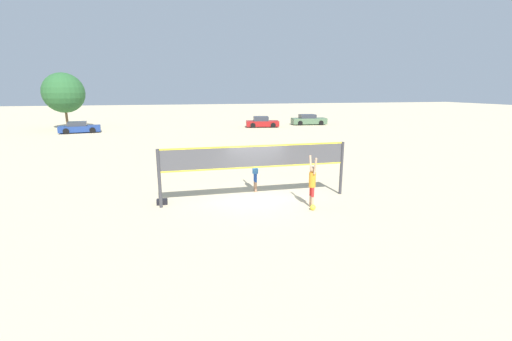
# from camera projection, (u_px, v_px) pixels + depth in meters

# --- Properties ---
(ground_plane) EXTENTS (200.00, 200.00, 0.00)m
(ground_plane) POSITION_uv_depth(u_px,v_px,m) (256.00, 200.00, 15.17)
(ground_plane) COLOR beige
(volleyball_net) EXTENTS (8.28, 0.14, 2.46)m
(volleyball_net) POSITION_uv_depth(u_px,v_px,m) (256.00, 162.00, 14.78)
(volleyball_net) COLOR #38383D
(volleyball_net) RESTS_ON ground_plane
(player_spiker) EXTENTS (0.28, 0.71, 2.16)m
(player_spiker) POSITION_uv_depth(u_px,v_px,m) (312.00, 181.00, 14.02)
(player_spiker) COLOR tan
(player_spiker) RESTS_ON ground_plane
(player_blocker) EXTENTS (0.28, 0.71, 2.21)m
(player_blocker) POSITION_uv_depth(u_px,v_px,m) (255.00, 168.00, 16.20)
(player_blocker) COLOR tan
(player_blocker) RESTS_ON ground_plane
(volleyball) EXTENTS (0.23, 0.23, 0.23)m
(volleyball) POSITION_uv_depth(u_px,v_px,m) (313.00, 207.00, 13.90)
(volleyball) COLOR yellow
(volleyball) RESTS_ON ground_plane
(gear_bag) EXTENTS (0.45, 0.34, 0.21)m
(gear_bag) POSITION_uv_depth(u_px,v_px,m) (162.00, 202.00, 14.64)
(gear_bag) COLOR black
(gear_bag) RESTS_ON ground_plane
(parked_car_near) EXTENTS (4.43, 2.53, 1.38)m
(parked_car_near) POSITION_uv_depth(u_px,v_px,m) (262.00, 122.00, 44.33)
(parked_car_near) COLOR maroon
(parked_car_near) RESTS_ON ground_plane
(parked_car_mid) EXTENTS (4.49, 2.41, 1.26)m
(parked_car_mid) POSITION_uv_depth(u_px,v_px,m) (79.00, 128.00, 38.54)
(parked_car_mid) COLOR navy
(parked_car_mid) RESTS_ON ground_plane
(parked_car_far) EXTENTS (4.89, 2.38, 1.43)m
(parked_car_far) POSITION_uv_depth(u_px,v_px,m) (309.00, 120.00, 47.37)
(parked_car_far) COLOR #4C6B4C
(parked_car_far) RESTS_ON ground_plane
(tree_left_cluster) EXTENTS (4.84, 4.84, 6.79)m
(tree_left_cluster) POSITION_uv_depth(u_px,v_px,m) (64.00, 93.00, 41.75)
(tree_left_cluster) COLOR brown
(tree_left_cluster) RESTS_ON ground_plane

